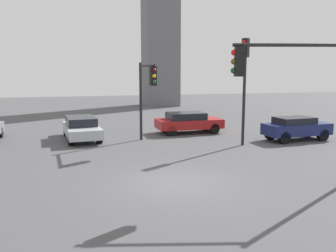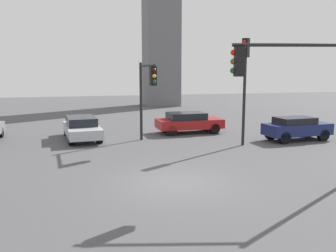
{
  "view_description": "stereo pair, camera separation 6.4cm",
  "coord_description": "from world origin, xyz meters",
  "px_view_note": "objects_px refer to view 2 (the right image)",
  "views": [
    {
      "loc": [
        -3.55,
        -12.04,
        4.06
      ],
      "look_at": [
        0.95,
        4.62,
        1.39
      ],
      "focal_mm": 37.9,
      "sensor_mm": 36.0,
      "label": 1
    },
    {
      "loc": [
        -3.49,
        -12.05,
        4.06
      ],
      "look_at": [
        0.95,
        4.62,
        1.39
      ],
      "focal_mm": 37.9,
      "sensor_mm": 36.0,
      "label": 2
    }
  ],
  "objects_px": {
    "car_3": "(82,128)",
    "car_4": "(297,128)",
    "traffic_light_1": "(245,72)",
    "traffic_light_3": "(294,81)",
    "car_2": "(189,122)",
    "traffic_light_2": "(147,86)"
  },
  "relations": [
    {
      "from": "car_2",
      "to": "traffic_light_1",
      "type": "bearing_deg",
      "value": -71.03
    },
    {
      "from": "car_3",
      "to": "car_2",
      "type": "bearing_deg",
      "value": 88.23
    },
    {
      "from": "traffic_light_2",
      "to": "car_3",
      "type": "distance_m",
      "value": 4.98
    },
    {
      "from": "traffic_light_3",
      "to": "car_2",
      "type": "relative_size",
      "value": 1.18
    },
    {
      "from": "traffic_light_1",
      "to": "car_3",
      "type": "distance_m",
      "value": 10.06
    },
    {
      "from": "traffic_light_2",
      "to": "car_4",
      "type": "bearing_deg",
      "value": 77.09
    },
    {
      "from": "traffic_light_3",
      "to": "car_4",
      "type": "bearing_deg",
      "value": -112.47
    },
    {
      "from": "traffic_light_1",
      "to": "traffic_light_3",
      "type": "distance_m",
      "value": 7.1
    },
    {
      "from": "traffic_light_1",
      "to": "traffic_light_2",
      "type": "distance_m",
      "value": 5.36
    },
    {
      "from": "car_2",
      "to": "car_4",
      "type": "xyz_separation_m",
      "value": [
        5.37,
        -4.1,
        0.02
      ]
    },
    {
      "from": "car_2",
      "to": "traffic_light_3",
      "type": "bearing_deg",
      "value": -91.03
    },
    {
      "from": "traffic_light_2",
      "to": "car_4",
      "type": "distance_m",
      "value": 9.17
    },
    {
      "from": "traffic_light_2",
      "to": "car_4",
      "type": "relative_size",
      "value": 1.12
    },
    {
      "from": "traffic_light_2",
      "to": "car_2",
      "type": "distance_m",
      "value": 5.07
    },
    {
      "from": "traffic_light_1",
      "to": "car_4",
      "type": "distance_m",
      "value": 4.95
    },
    {
      "from": "traffic_light_1",
      "to": "car_2",
      "type": "bearing_deg",
      "value": -108.12
    },
    {
      "from": "traffic_light_3",
      "to": "car_2",
      "type": "height_order",
      "value": "traffic_light_3"
    },
    {
      "from": "car_3",
      "to": "car_4",
      "type": "distance_m",
      "value": 12.81
    },
    {
      "from": "traffic_light_1",
      "to": "car_2",
      "type": "xyz_separation_m",
      "value": [
        -1.66,
        4.56,
        -3.26
      ]
    },
    {
      "from": "traffic_light_3",
      "to": "car_3",
      "type": "bearing_deg",
      "value": -44.3
    },
    {
      "from": "car_2",
      "to": "car_4",
      "type": "bearing_deg",
      "value": -38.38
    },
    {
      "from": "traffic_light_2",
      "to": "car_3",
      "type": "bearing_deg",
      "value": -128.78
    }
  ]
}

